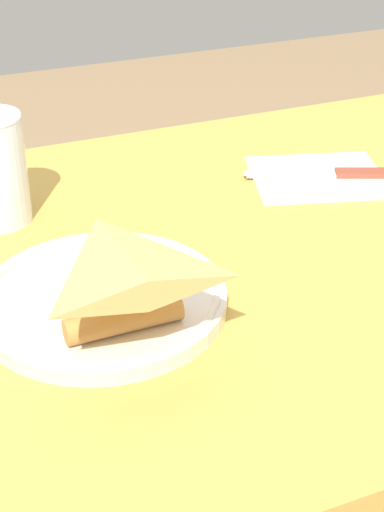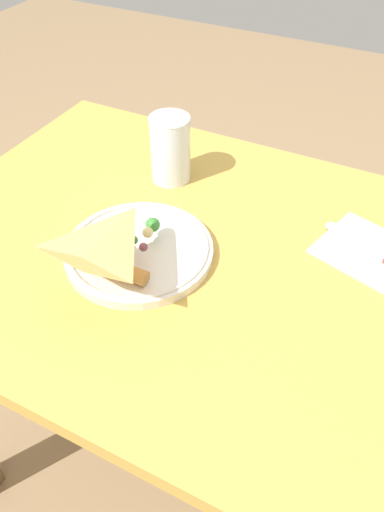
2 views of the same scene
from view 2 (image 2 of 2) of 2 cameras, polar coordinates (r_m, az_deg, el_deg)
ground_plane at (r=1.42m, az=1.45°, el=-22.19°), size 6.00×6.00×0.00m
dining_table at (r=0.89m, az=2.13°, el=-5.56°), size 1.02×0.70×0.74m
plate_pizza at (r=0.80m, az=-6.16°, el=0.84°), size 0.24×0.24×0.05m
milk_glass at (r=0.94m, az=-2.47°, el=11.79°), size 0.08×0.08×0.13m
napkin_folded at (r=0.85m, az=19.99°, el=0.25°), size 0.20×0.18×0.00m
butter_knife at (r=0.85m, az=20.56°, el=0.17°), size 0.18×0.09×0.01m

